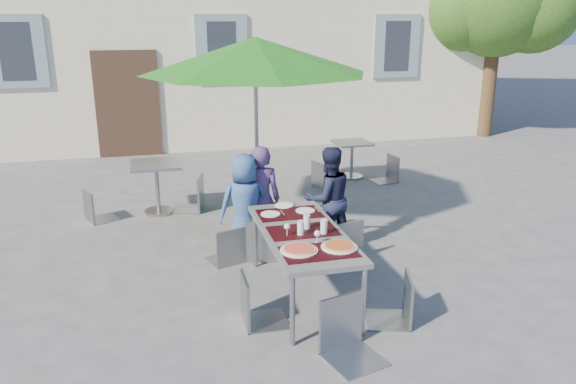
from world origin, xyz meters
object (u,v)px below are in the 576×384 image
object	(u,v)px
chair_2	(344,215)
chair_3	(255,271)
cafe_table_0	(157,178)
bg_chair_l_0	(93,187)
chair_0	(227,224)
patio_umbrella	(255,57)
pizza_near_right	(339,246)
bg_chair_r_0	(193,172)
bg_chair_r_1	(389,153)
child_0	(245,205)
child_1	(261,199)
child_2	(328,199)
chair_5	(349,294)
chair_1	(265,213)
cafe_table_1	(352,155)
chair_4	(400,271)
pizza_near_left	(299,249)
bg_chair_l_1	(323,159)
dining_table	(303,236)

from	to	relation	value
chair_2	chair_3	size ratio (longest dim) A/B	1.04
cafe_table_0	bg_chair_l_0	distance (m)	0.91
chair_0	patio_umbrella	xyz separation A→B (m)	(0.61, 1.22, 1.85)
pizza_near_right	bg_chair_r_0	distance (m)	3.79
bg_chair_r_1	bg_chair_r_0	bearing A→B (deg)	-168.73
chair_3	child_0	bearing A→B (deg)	82.89
child_1	chair_0	distance (m)	0.57
child_2	chair_5	world-z (taller)	child_2
patio_umbrella	cafe_table_0	bearing A→B (deg)	147.84
chair_1	cafe_table_1	size ratio (longest dim) A/B	1.51
child_1	cafe_table_0	bearing A→B (deg)	-45.60
child_0	bg_chair_r_0	distance (m)	1.93
bg_chair_r_1	chair_4	bearing A→B (deg)	-112.99
chair_2	chair_5	world-z (taller)	chair_5
bg_chair_r_0	child_0	bearing A→B (deg)	-75.89
child_1	cafe_table_0	xyz separation A→B (m)	(-1.22, 1.79, -0.14)
pizza_near_left	chair_5	xyz separation A→B (m)	(0.27, -0.64, -0.17)
pizza_near_left	bg_chair_r_0	xyz separation A→B (m)	(-0.67, 3.61, -0.17)
pizza_near_right	cafe_table_0	world-z (taller)	pizza_near_right
child_2	chair_2	xyz separation A→B (m)	(0.07, -0.39, -0.09)
cafe_table_0	bg_chair_r_0	distance (m)	0.54
pizza_near_left	bg_chair_l_0	bearing A→B (deg)	121.29
chair_1	chair_5	world-z (taller)	chair_1
cafe_table_1	bg_chair_r_1	xyz separation A→B (m)	(0.56, -0.40, 0.08)
pizza_near_right	chair_5	xyz separation A→B (m)	(-0.12, -0.62, -0.17)
child_1	bg_chair_l_1	world-z (taller)	child_1
chair_3	child_1	bearing A→B (deg)	76.46
child_0	cafe_table_1	size ratio (longest dim) A/B	1.92
child_2	bg_chair_l_1	distance (m)	2.70
chair_4	chair_5	size ratio (longest dim) A/B	0.91
patio_umbrella	bg_chair_l_0	world-z (taller)	patio_umbrella
child_0	chair_5	xyz separation A→B (m)	(0.47, -2.38, -0.05)
chair_4	cafe_table_1	bearing A→B (deg)	74.49
bg_chair_r_0	bg_chair_l_1	size ratio (longest dim) A/B	1.17
bg_chair_l_0	bg_chair_r_0	distance (m)	1.44
child_1	bg_chair_l_0	bearing A→B (deg)	-27.85
chair_3	chair_4	distance (m)	1.38
chair_3	child_2	bearing A→B (deg)	51.79
pizza_near_left	chair_1	bearing A→B (deg)	89.98
child_2	chair_5	size ratio (longest dim) A/B	1.31
child_0	chair_0	bearing A→B (deg)	39.05
chair_2	bg_chair_l_0	world-z (taller)	chair_2
child_2	bg_chair_r_0	world-z (taller)	child_2
dining_table	bg_chair_r_0	bearing A→B (deg)	105.23
patio_umbrella	bg_chair_r_0	world-z (taller)	patio_umbrella
cafe_table_0	cafe_table_1	xyz separation A→B (m)	(3.52, 1.12, -0.11)
chair_0	patio_umbrella	distance (m)	2.29
child_2	cafe_table_1	distance (m)	3.37
bg_chair_r_0	pizza_near_right	bearing A→B (deg)	-73.65
pizza_near_right	chair_1	size ratio (longest dim) A/B	0.34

